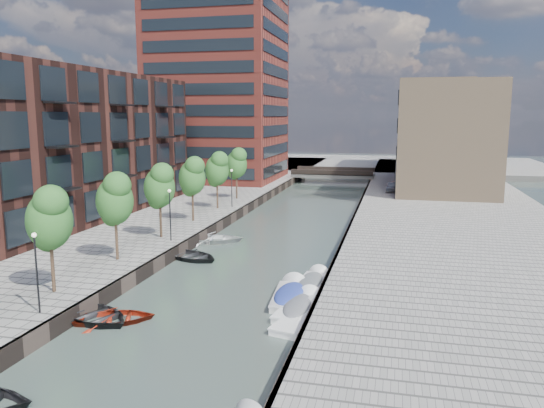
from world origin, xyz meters
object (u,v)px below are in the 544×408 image
(tree_1, at_px, (49,217))
(motorboat_2, at_px, (304,318))
(tree_2, at_px, (115,198))
(sloop_1, at_px, (94,320))
(tree_5, at_px, (217,168))
(tree_6, at_px, (236,163))
(sloop_4, at_px, (192,259))
(motorboat_4, at_px, (313,282))
(sloop_2, at_px, (115,322))
(bridge, at_px, (333,174))
(sloop_3, at_px, (214,242))
(car, at_px, (392,187))
(tree_4, at_px, (192,175))
(tree_3, at_px, (159,185))
(motorboat_1, at_px, (300,307))
(motorboat_3, at_px, (290,295))

(tree_1, bearing_deg, motorboat_2, 6.28)
(tree_2, height_order, sloop_1, tree_2)
(tree_5, xyz_separation_m, motorboat_2, (14.05, -26.45, -5.22))
(tree_6, relative_size, sloop_4, 1.25)
(motorboat_4, bearing_deg, sloop_2, -137.13)
(bridge, distance_m, sloop_3, 44.13)
(motorboat_4, distance_m, car, 38.14)
(tree_4, distance_m, tree_5, 7.00)
(tree_3, distance_m, sloop_2, 16.47)
(tree_2, bearing_deg, sloop_4, 51.86)
(sloop_1, distance_m, car, 48.84)
(bridge, height_order, motorboat_4, bridge)
(tree_1, xyz_separation_m, sloop_2, (4.31, -0.98, -5.31))
(sloop_1, xyz_separation_m, motorboat_1, (10.45, 4.02, 0.19))
(bridge, relative_size, tree_1, 2.18)
(tree_3, height_order, motorboat_3, tree_3)
(sloop_4, bearing_deg, motorboat_2, -110.28)
(tree_5, relative_size, sloop_2, 1.42)
(tree_6, xyz_separation_m, sloop_1, (3.10, -36.05, -5.31))
(tree_6, bearing_deg, bridge, 71.90)
(tree_6, distance_m, sloop_1, 36.57)
(sloop_3, relative_size, sloop_4, 1.07)
(tree_4, height_order, car, tree_4)
(sloop_1, xyz_separation_m, motorboat_4, (10.44, 8.64, 0.18))
(motorboat_2, xyz_separation_m, motorboat_3, (-1.41, 3.25, 0.12))
(bridge, height_order, sloop_1, bridge)
(tree_3, relative_size, sloop_4, 1.25)
(motorboat_2, bearing_deg, sloop_4, 136.11)
(tree_1, relative_size, sloop_2, 1.42)
(tree_3, bearing_deg, tree_1, -90.00)
(tree_3, distance_m, motorboat_2, 19.49)
(sloop_1, bearing_deg, tree_1, 94.77)
(motorboat_3, bearing_deg, motorboat_4, 71.99)
(tree_5, distance_m, motorboat_3, 26.91)
(tree_1, height_order, car, tree_1)
(motorboat_2, bearing_deg, tree_1, -173.72)
(tree_6, bearing_deg, tree_4, -90.00)
(tree_3, xyz_separation_m, motorboat_4, (13.54, -6.41, -5.13))
(motorboat_3, xyz_separation_m, car, (5.36, 40.64, 1.41))
(tree_1, bearing_deg, motorboat_3, 20.79)
(bridge, xyz_separation_m, sloop_1, (-5.40, -62.05, -1.39))
(sloop_1, bearing_deg, motorboat_4, -26.96)
(tree_3, bearing_deg, car, 60.21)
(tree_5, xyz_separation_m, tree_6, (0.00, 7.00, 0.00))
(sloop_1, height_order, motorboat_1, motorboat_1)
(tree_6, bearing_deg, sloop_1, -85.08)
(bridge, xyz_separation_m, car, (9.50, -15.56, 0.23))
(bridge, height_order, motorboat_3, bridge)
(tree_3, bearing_deg, bridge, 79.75)
(tree_1, height_order, motorboat_4, tree_1)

